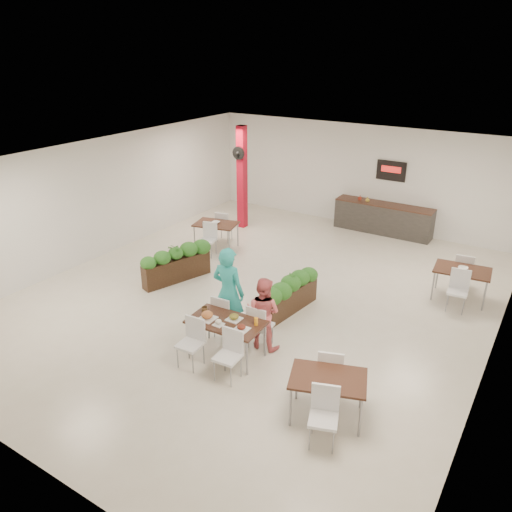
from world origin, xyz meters
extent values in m
plane|color=beige|center=(0.00, 0.00, 0.00)|extent=(12.00, 12.00, 0.00)
cube|color=white|center=(0.00, 6.00, 1.60)|extent=(10.00, 0.10, 3.20)
cube|color=white|center=(0.00, -6.00, 1.60)|extent=(10.00, 0.10, 3.20)
cube|color=white|center=(-5.00, 0.00, 1.60)|extent=(0.10, 12.00, 3.20)
cube|color=white|center=(5.00, 0.00, 1.60)|extent=(0.10, 12.00, 3.20)
cube|color=white|center=(0.00, 0.00, 3.20)|extent=(10.00, 12.00, 0.04)
cube|color=#AA0B20|center=(-3.00, 3.80, 1.60)|extent=(0.25, 0.25, 3.20)
cylinder|color=black|center=(-3.00, 3.62, 2.40)|extent=(0.40, 0.06, 0.40)
sphere|color=black|center=(-3.00, 3.58, 2.40)|extent=(0.12, 0.12, 0.12)
cube|color=#292725|center=(1.00, 5.65, 0.45)|extent=(3.00, 0.60, 0.90)
cube|color=black|center=(1.00, 5.65, 0.92)|extent=(3.00, 0.62, 0.04)
cube|color=black|center=(1.00, 5.96, 1.90)|extent=(0.90, 0.04, 0.60)
cube|color=red|center=(1.00, 5.93, 1.95)|extent=(0.60, 0.02, 0.18)
imported|color=maroon|center=(0.20, 5.65, 1.04)|extent=(0.09, 0.09, 0.19)
imported|color=gold|center=(0.45, 5.65, 1.02)|extent=(0.13, 0.13, 0.17)
cube|color=black|center=(0.77, -2.37, 0.73)|extent=(1.44, 0.88, 0.04)
cylinder|color=gray|center=(0.15, -2.75, 0.35)|extent=(0.04, 0.04, 0.71)
cylinder|color=gray|center=(1.43, -2.68, 0.35)|extent=(0.04, 0.04, 0.71)
cylinder|color=gray|center=(0.12, -2.07, 0.35)|extent=(0.04, 0.04, 0.71)
cylinder|color=gray|center=(1.39, -2.00, 0.35)|extent=(0.04, 0.04, 0.71)
cube|color=white|center=(0.34, -1.79, 0.45)|extent=(0.44, 0.44, 0.05)
cube|color=white|center=(0.35, -1.98, 0.70)|extent=(0.42, 0.06, 0.45)
cylinder|color=gray|center=(0.50, -1.62, 0.21)|extent=(0.02, 0.02, 0.43)
cylinder|color=gray|center=(0.16, -1.63, 0.21)|extent=(0.02, 0.02, 0.43)
cylinder|color=gray|center=(0.52, -1.96, 0.21)|extent=(0.02, 0.02, 0.43)
cylinder|color=gray|center=(0.18, -1.97, 0.21)|extent=(0.02, 0.02, 0.43)
cube|color=white|center=(1.14, -1.75, 0.45)|extent=(0.44, 0.44, 0.05)
cube|color=white|center=(1.15, -1.94, 0.70)|extent=(0.42, 0.06, 0.45)
cylinder|color=gray|center=(1.30, -1.57, 0.21)|extent=(0.02, 0.02, 0.43)
cylinder|color=gray|center=(0.96, -1.59, 0.21)|extent=(0.02, 0.02, 0.43)
cylinder|color=gray|center=(1.32, -1.91, 0.21)|extent=(0.02, 0.02, 0.43)
cylinder|color=gray|center=(0.98, -1.93, 0.21)|extent=(0.02, 0.02, 0.43)
cube|color=white|center=(0.41, -2.99, 0.45)|extent=(0.44, 0.44, 0.05)
cube|color=white|center=(0.40, -2.80, 0.70)|extent=(0.42, 0.06, 0.45)
cylinder|color=gray|center=(0.25, -3.17, 0.21)|extent=(0.02, 0.02, 0.43)
cylinder|color=gray|center=(0.59, -3.15, 0.21)|extent=(0.02, 0.02, 0.43)
cylinder|color=gray|center=(0.23, -2.83, 0.21)|extent=(0.02, 0.02, 0.43)
cylinder|color=gray|center=(0.57, -2.81, 0.21)|extent=(0.02, 0.02, 0.43)
cube|color=white|center=(1.21, -2.95, 0.45)|extent=(0.44, 0.44, 0.05)
cube|color=white|center=(1.20, -2.76, 0.70)|extent=(0.42, 0.06, 0.45)
cylinder|color=gray|center=(1.05, -3.13, 0.21)|extent=(0.02, 0.02, 0.43)
cylinder|color=gray|center=(1.39, -3.11, 0.21)|extent=(0.02, 0.02, 0.43)
cylinder|color=gray|center=(1.03, -2.79, 0.21)|extent=(0.02, 0.02, 0.43)
cylinder|color=gray|center=(1.37, -2.77, 0.21)|extent=(0.02, 0.02, 0.43)
cube|color=white|center=(0.43, -2.49, 0.76)|extent=(0.32, 0.32, 0.01)
ellipsoid|color=#A74929|center=(0.43, -2.49, 0.83)|extent=(0.22, 0.22, 0.13)
cube|color=white|center=(0.87, -2.25, 0.76)|extent=(0.27, 0.27, 0.01)
ellipsoid|color=orange|center=(0.87, -2.25, 0.82)|extent=(0.18, 0.18, 0.11)
cube|color=white|center=(1.18, -2.47, 0.76)|extent=(0.27, 0.27, 0.01)
ellipsoid|color=#46190E|center=(1.18, -2.47, 0.81)|extent=(0.16, 0.16, 0.10)
cube|color=white|center=(0.73, -2.55, 0.76)|extent=(0.19, 0.19, 0.01)
ellipsoid|color=white|center=(0.73, -2.55, 0.80)|extent=(0.12, 0.12, 0.07)
cylinder|color=#FF9F1A|center=(1.32, -2.19, 0.82)|extent=(0.07, 0.07, 0.15)
imported|color=brown|center=(0.22, -2.30, 0.80)|extent=(0.12, 0.12, 0.10)
imported|color=#28AEAA|center=(0.37, -1.72, 0.95)|extent=(0.72, 0.49, 1.90)
imported|color=#E6666A|center=(1.17, -1.72, 0.73)|extent=(0.74, 0.59, 1.46)
cube|color=black|center=(-2.15, -0.39, 0.30)|extent=(0.85, 1.80, 0.60)
ellipsoid|color=#215A19|center=(-2.39, -1.10, 0.72)|extent=(0.40, 0.40, 0.32)
ellipsoid|color=#215A19|center=(-2.27, -0.75, 0.72)|extent=(0.40, 0.40, 0.32)
ellipsoid|color=#215A19|center=(-2.15, -0.39, 0.72)|extent=(0.40, 0.40, 0.32)
ellipsoid|color=#215A19|center=(-2.04, -0.03, 0.72)|extent=(0.40, 0.40, 0.32)
ellipsoid|color=#215A19|center=(-1.92, 0.32, 0.72)|extent=(0.40, 0.40, 0.32)
imported|color=#215A19|center=(-2.15, -0.39, 0.80)|extent=(0.35, 0.30, 0.39)
cube|color=black|center=(0.98, -0.25, 0.28)|extent=(0.49, 1.70, 0.56)
ellipsoid|color=#215A19|center=(0.89, -0.94, 0.68)|extent=(0.40, 0.40, 0.32)
ellipsoid|color=#215A19|center=(0.93, -0.60, 0.68)|extent=(0.40, 0.40, 0.32)
ellipsoid|color=#215A19|center=(0.98, -0.25, 0.68)|extent=(0.40, 0.40, 0.32)
ellipsoid|color=#215A19|center=(1.02, 0.09, 0.68)|extent=(0.40, 0.40, 0.32)
ellipsoid|color=#215A19|center=(1.06, 0.43, 0.68)|extent=(0.40, 0.40, 0.32)
imported|color=#215A19|center=(0.98, -0.25, 0.74)|extent=(0.20, 0.20, 0.36)
cube|color=black|center=(-2.61, 1.88, 0.73)|extent=(1.33, 1.04, 0.04)
cylinder|color=gray|center=(-3.05, 1.43, 0.35)|extent=(0.04, 0.04, 0.71)
cylinder|color=gray|center=(-2.02, 1.67, 0.35)|extent=(0.04, 0.04, 0.71)
cylinder|color=gray|center=(-3.21, 2.08, 0.35)|extent=(0.04, 0.04, 0.71)
cylinder|color=gray|center=(-2.17, 2.32, 0.35)|extent=(0.04, 0.04, 0.71)
cube|color=white|center=(-2.75, 2.46, 0.45)|extent=(0.51, 0.51, 0.05)
cube|color=white|center=(-2.71, 2.27, 0.70)|extent=(0.42, 0.14, 0.45)
cylinder|color=gray|center=(-2.63, 2.66, 0.21)|extent=(0.02, 0.02, 0.43)
cylinder|color=gray|center=(-2.96, 2.59, 0.21)|extent=(0.02, 0.02, 0.43)
cylinder|color=gray|center=(-2.55, 2.33, 0.21)|extent=(0.02, 0.02, 0.43)
cylinder|color=gray|center=(-2.88, 2.25, 0.21)|extent=(0.02, 0.02, 0.43)
cube|color=white|center=(-2.48, 1.29, 0.45)|extent=(0.51, 0.51, 0.05)
cube|color=white|center=(-2.52, 1.48, 0.70)|extent=(0.42, 0.14, 0.45)
cylinder|color=gray|center=(-2.60, 1.09, 0.21)|extent=(0.02, 0.02, 0.43)
cylinder|color=gray|center=(-2.27, 1.17, 0.21)|extent=(0.02, 0.02, 0.43)
cylinder|color=gray|center=(-2.68, 1.42, 0.21)|extent=(0.02, 0.02, 0.43)
cylinder|color=gray|center=(-2.35, 1.50, 0.21)|extent=(0.02, 0.02, 0.43)
imported|color=white|center=(-2.61, 1.88, 0.78)|extent=(0.22, 0.22, 0.05)
cube|color=black|center=(3.98, 2.36, 0.73)|extent=(1.28, 0.92, 0.04)
cylinder|color=gray|center=(3.47, 1.97, 0.35)|extent=(0.04, 0.04, 0.71)
cylinder|color=gray|center=(4.56, 2.07, 0.35)|extent=(0.04, 0.04, 0.71)
cylinder|color=gray|center=(3.40, 2.65, 0.35)|extent=(0.04, 0.04, 0.71)
cylinder|color=gray|center=(4.49, 2.76, 0.35)|extent=(0.04, 0.04, 0.71)
cube|color=white|center=(3.92, 2.96, 0.45)|extent=(0.46, 0.46, 0.05)
cube|color=white|center=(3.94, 2.77, 0.70)|extent=(0.42, 0.08, 0.45)
cylinder|color=gray|center=(4.07, 3.14, 0.21)|extent=(0.02, 0.02, 0.43)
cylinder|color=gray|center=(3.74, 3.11, 0.21)|extent=(0.02, 0.02, 0.43)
cylinder|color=gray|center=(4.11, 2.81, 0.21)|extent=(0.02, 0.02, 0.43)
cylinder|color=gray|center=(3.77, 2.77, 0.21)|extent=(0.02, 0.02, 0.43)
cube|color=white|center=(4.04, 1.76, 0.45)|extent=(0.46, 0.46, 0.05)
cube|color=white|center=(4.02, 1.95, 0.70)|extent=(0.42, 0.08, 0.45)
cylinder|color=gray|center=(3.88, 1.58, 0.21)|extent=(0.02, 0.02, 0.43)
cylinder|color=gray|center=(4.22, 1.61, 0.21)|extent=(0.02, 0.02, 0.43)
cylinder|color=gray|center=(3.85, 1.92, 0.21)|extent=(0.02, 0.02, 0.43)
cylinder|color=gray|center=(4.19, 1.95, 0.21)|extent=(0.02, 0.02, 0.43)
imported|color=white|center=(3.98, 2.36, 0.78)|extent=(0.22, 0.22, 0.05)
cube|color=black|center=(3.08, -2.90, 0.73)|extent=(1.36, 1.13, 0.04)
cylinder|color=gray|center=(2.70, -3.39, 0.35)|extent=(0.04, 0.04, 0.71)
cylinder|color=gray|center=(3.69, -3.04, 0.35)|extent=(0.04, 0.04, 0.71)
cylinder|color=gray|center=(2.48, -2.77, 0.35)|extent=(0.04, 0.04, 0.71)
cylinder|color=gray|center=(3.47, -2.42, 0.35)|extent=(0.04, 0.04, 0.71)
cube|color=white|center=(2.88, -2.34, 0.45)|extent=(0.54, 0.54, 0.05)
cube|color=white|center=(2.94, -2.52, 0.70)|extent=(0.41, 0.18, 0.45)
cylinder|color=gray|center=(2.98, -2.12, 0.21)|extent=(0.02, 0.02, 0.43)
cylinder|color=gray|center=(2.66, -2.23, 0.21)|extent=(0.02, 0.02, 0.43)
cylinder|color=gray|center=(3.10, -2.44, 0.21)|extent=(0.02, 0.02, 0.43)
cylinder|color=gray|center=(2.78, -2.55, 0.21)|extent=(0.02, 0.02, 0.43)
cube|color=white|center=(3.28, -3.47, 0.45)|extent=(0.54, 0.54, 0.05)
cube|color=white|center=(3.22, -3.29, 0.70)|extent=(0.41, 0.18, 0.45)
cylinder|color=gray|center=(3.18, -3.69, 0.21)|extent=(0.02, 0.02, 0.43)
cylinder|color=gray|center=(3.50, -3.57, 0.21)|extent=(0.02, 0.02, 0.43)
cylinder|color=gray|center=(3.06, -3.36, 0.21)|extent=(0.02, 0.02, 0.43)
cylinder|color=gray|center=(3.38, -3.25, 0.21)|extent=(0.02, 0.02, 0.43)
camera|label=1|loc=(5.51, -8.81, 5.49)|focal=35.00mm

